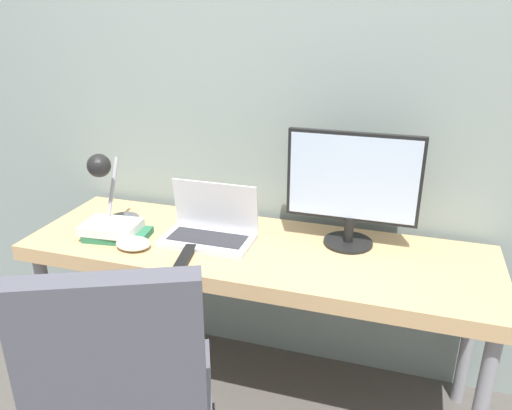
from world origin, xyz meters
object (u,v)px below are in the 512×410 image
object	(u,v)px
office_chair	(127,401)
book_stack	(114,230)
monitor	(352,184)
game_controller	(133,244)
laptop	(210,228)
desk_lamp	(107,182)

from	to	relation	value
office_chair	book_stack	bearing A→B (deg)	123.36
monitor	game_controller	size ratio (longest dim) A/B	3.64
office_chair	game_controller	size ratio (longest dim) A/B	7.53
monitor	game_controller	xyz separation A→B (m)	(-0.77, -0.28, -0.22)
book_stack	game_controller	distance (m)	0.13
laptop	game_controller	world-z (taller)	laptop
laptop	monitor	world-z (taller)	monitor
book_stack	game_controller	size ratio (longest dim) A/B	1.98
office_chair	monitor	bearing A→B (deg)	61.01
desk_lamp	game_controller	xyz separation A→B (m)	(0.17, -0.13, -0.18)
monitor	office_chair	size ratio (longest dim) A/B	0.48
monitor	book_stack	distance (m)	0.94
monitor	game_controller	world-z (taller)	monitor
book_stack	desk_lamp	bearing A→B (deg)	130.59
book_stack	game_controller	xyz separation A→B (m)	(0.12, -0.06, -0.01)
office_chair	book_stack	size ratio (longest dim) A/B	3.79
desk_lamp	book_stack	xyz separation A→B (m)	(0.05, -0.06, -0.17)
game_controller	office_chair	bearing A→B (deg)	-62.48
office_chair	desk_lamp	bearing A→B (deg)	124.07
desk_lamp	book_stack	size ratio (longest dim) A/B	1.23
desk_lamp	game_controller	bearing A→B (deg)	-35.99
monitor	desk_lamp	world-z (taller)	monitor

